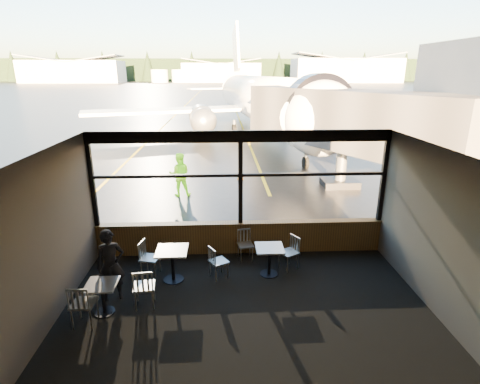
{
  "coord_description": "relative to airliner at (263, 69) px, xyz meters",
  "views": [
    {
      "loc": [
        -0.5,
        -9.71,
        4.95
      ],
      "look_at": [
        0.04,
        1.0,
        1.5
      ],
      "focal_mm": 28.0,
      "sensor_mm": 36.0,
      "label": 1
    }
  ],
  "objects": [
    {
      "name": "jet_bridge",
      "position": [
        0.74,
        -15.6,
        -2.68
      ],
      "size": [
        9.45,
        11.55,
        5.04
      ],
      "primitive_type": null,
      "color": "#2A2A2C",
      "rests_on": "ground_plane"
    },
    {
      "name": "hangar_right",
      "position": [
        57.14,
        156.9,
        0.8
      ],
      "size": [
        50.0,
        20.0,
        12.0
      ],
      "primitive_type": null,
      "color": "silver",
      "rests_on": "ground_plane"
    },
    {
      "name": "cafe_table_left",
      "position": [
        -5.92,
        -23.8,
        -4.84
      ],
      "size": [
        0.65,
        0.65,
        0.71
      ],
      "primitive_type": null,
      "color": "#A69F98",
      "rests_on": "carpet_floor"
    },
    {
      "name": "chair_mid_w",
      "position": [
        -5.2,
        -22.25,
        -4.73
      ],
      "size": [
        0.61,
        0.61,
        0.93
      ],
      "primitive_type": null,
      "rotation": [
        0.0,
        0.0,
        -1.8
      ],
      "color": "#ACA89C",
      "rests_on": "carpet_floor"
    },
    {
      "name": "treeline",
      "position": [
        -2.86,
        188.9,
        0.8
      ],
      "size": [
        360.0,
        3.0,
        12.0
      ],
      "primitive_type": "cube",
      "color": "black",
      "rests_on": "ground_plane"
    },
    {
      "name": "cone_nose",
      "position": [
        -2.47,
        -13.48,
        -4.97
      ],
      "size": [
        0.32,
        0.32,
        0.45
      ],
      "primitive_type": "cone",
      "color": "#FE5F08",
      "rests_on": "ground_plane"
    },
    {
      "name": "window_header",
      "position": [
        -2.86,
        -21.1,
        -1.85
      ],
      "size": [
        8.0,
        0.18,
        0.3
      ],
      "primitive_type": "cube",
      "color": "black",
      "rests_on": "ground"
    },
    {
      "name": "airliner",
      "position": [
        0.0,
        0.0,
        0.0
      ],
      "size": [
        31.72,
        36.78,
        10.4
      ],
      "primitive_type": null,
      "rotation": [
        0.0,
        0.0,
        0.1
      ],
      "color": "white",
      "rests_on": "ground_plane"
    },
    {
      "name": "chair_mid_s",
      "position": [
        -5.09,
        -23.57,
        -4.72
      ],
      "size": [
        0.58,
        0.58,
        0.95
      ],
      "primitive_type": null,
      "rotation": [
        0.0,
        0.0,
        0.12
      ],
      "color": "#BBB6A9",
      "rests_on": "carpet_floor"
    },
    {
      "name": "hangar_mid",
      "position": [
        -2.86,
        163.9,
        -0.2
      ],
      "size": [
        38.0,
        15.0,
        10.0
      ],
      "primitive_type": null,
      "color": "silver",
      "rests_on": "ground_plane"
    },
    {
      "name": "mullion_left",
      "position": [
        -6.81,
        -21.1,
        -3.0
      ],
      "size": [
        0.12,
        0.12,
        2.6
      ],
      "primitive_type": "cube",
      "color": "black",
      "rests_on": "ground"
    },
    {
      "name": "wall_left",
      "position": [
        -6.86,
        -24.1,
        -3.45
      ],
      "size": [
        0.04,
        6.0,
        3.5
      ],
      "primitive_type": "cube",
      "color": "#4A443B",
      "rests_on": "ground"
    },
    {
      "name": "ground_plane",
      "position": [
        -2.86,
        98.9,
        -5.2
      ],
      "size": [
        520.0,
        520.0,
        0.0
      ],
      "primitive_type": "plane",
      "color": "black",
      "rests_on": "ground"
    },
    {
      "name": "mullion_right",
      "position": [
        1.09,
        -21.1,
        -3.0
      ],
      "size": [
        0.12,
        0.12,
        2.6
      ],
      "primitive_type": "cube",
      "color": "black",
      "rests_on": "ground"
    },
    {
      "name": "ground_crew",
      "position": [
        -5.11,
        -15.76,
        -4.3
      ],
      "size": [
        0.93,
        0.75,
        1.81
      ],
      "primitive_type": "imported",
      "rotation": [
        0.0,
        0.0,
        3.21
      ],
      "color": "#BFF219",
      "rests_on": "ground_plane"
    },
    {
      "name": "cafe_table_near",
      "position": [
        -2.19,
        -22.38,
        -4.82
      ],
      "size": [
        0.7,
        0.7,
        0.77
      ],
      "primitive_type": null,
      "color": "#9A948D",
      "rests_on": "carpet_floor"
    },
    {
      "name": "window_sill",
      "position": [
        -2.86,
        -21.1,
        -4.75
      ],
      "size": [
        8.0,
        0.28,
        0.9
      ],
      "primitive_type": "cube",
      "color": "brown",
      "rests_on": "ground"
    },
    {
      "name": "chair_near_n",
      "position": [
        -2.74,
        -21.53,
        -4.77
      ],
      "size": [
        0.53,
        0.53,
        0.85
      ],
      "primitive_type": null,
      "rotation": [
        0.0,
        0.0,
        3.31
      ],
      "color": "#B2AEA1",
      "rests_on": "carpet_floor"
    },
    {
      "name": "wall_back",
      "position": [
        -2.86,
        -27.1,
        -3.45
      ],
      "size": [
        8.0,
        0.04,
        3.5
      ],
      "primitive_type": "cube",
      "color": "#4A443B",
      "rests_on": "ground"
    },
    {
      "name": "fuel_tank_b",
      "position": [
        -22.86,
        160.9,
        -2.2
      ],
      "size": [
        8.0,
        8.0,
        6.0
      ],
      "primitive_type": "cylinder",
      "color": "silver",
      "rests_on": "ground_plane"
    },
    {
      "name": "passenger",
      "position": [
        -5.86,
        -23.25,
        -4.36
      ],
      "size": [
        0.72,
        0.59,
        1.68
      ],
      "primitive_type": "imported",
      "rotation": [
        0.0,
        0.0,
        0.36
      ],
      "color": "black",
      "rests_on": "carpet_floor"
    },
    {
      "name": "cone_wing",
      "position": [
        -6.6,
        -1.19,
        -4.92
      ],
      "size": [
        0.41,
        0.41,
        0.57
      ],
      "primitive_type": "cone",
      "color": "#EE4C07",
      "rests_on": "ground_plane"
    },
    {
      "name": "hangar_left",
      "position": [
        -72.86,
        158.9,
        0.3
      ],
      "size": [
        45.0,
        18.0,
        11.0
      ],
      "primitive_type": null,
      "color": "silver",
      "rests_on": "ground_plane"
    },
    {
      "name": "wall_right",
      "position": [
        1.14,
        -24.1,
        -3.45
      ],
      "size": [
        0.04,
        6.0,
        3.5
      ],
      "primitive_type": "cube",
      "color": "#4A443B",
      "rests_on": "ground"
    },
    {
      "name": "mullion_centre",
      "position": [
        -2.86,
        -21.1,
        -3.0
      ],
      "size": [
        0.12,
        0.12,
        2.6
      ],
      "primitive_type": "cube",
      "color": "black",
      "rests_on": "ground"
    },
    {
      "name": "chair_near_w",
      "position": [
        -3.47,
        -22.44,
        -4.77
      ],
      "size": [
        0.63,
        0.63,
        0.86
      ],
      "primitive_type": null,
      "rotation": [
        0.0,
        0.0,
        -1.07
      ],
      "color": "#B2ADA1",
      "rests_on": "carpet_floor"
    },
    {
      "name": "fuel_tank_c",
      "position": [
        -12.86,
        160.9,
        -2.2
      ],
      "size": [
        8.0,
        8.0,
        6.0
      ],
      "primitive_type": "cylinder",
      "color": "silver",
      "rests_on": "ground_plane"
    },
    {
      "name": "chair_near_e",
      "position": [
        -1.64,
        -22.08,
        -4.75
      ],
      "size": [
        0.66,
        0.66,
        0.89
      ],
      "primitive_type": null,
      "rotation": [
        0.0,
        0.0,
        2.07
      ],
      "color": "#ABA59A",
      "rests_on": "carpet_floor"
    },
    {
      "name": "chair_left_s",
      "position": [
        -6.19,
        -24.16,
        -4.72
      ],
      "size": [
        0.56,
        0.56,
        0.96
      ],
      "primitive_type": null,
      "rotation": [
        0.0,
        0.0,
        -0.06
      ],
      "color": "#BBB7A9",
      "rests_on": "carpet_floor"
    },
    {
      "name": "fuel_tank_a",
      "position": [
        -32.86,
        160.9,
        -2.2
      ],
      "size": [
        8.0,
        8.0,
        6.0
      ],
      "primitive_type": "cylinder",
      "color": "silver",
      "rests_on": "ground_plane"
    },
    {
      "name": "cafe_table_mid",
      "position": [
        -4.6,
        -22.54,
        -4.78
      ],
      "size": [
        0.76,
        0.76,
        0.83
      ],
      "primitive_type": null,
      "color": "gray",
      "rests_on": "carpet_floor"
    },
    {
      "name": "ceiling",
      "position": [
        -2.86,
        -24.1,
        -1.7
      ],
      "size": [
        8.0,
        6.0,
        0.04
      ],
      "primitive_type": "cube",
      "color": "#38332D",
      "rests_on": "ground"
    },
    {
      "name": "carpet_floor",
      "position": [
        -2.86,
        -24.1,
        -5.19
      ],
      "size": [
        8.0,
        6.0,
        0.01
      ],
      "primitive_type": "cube",
      "color": "black",
      "rests_on": "ground"
    },
    {
      "name": "window_transom",
      "position": [
        -2.86,
        -21.1,
        -2.9
      ],
      "size": [
        8.0,
        0.1,
        0.08
      ],
      "primitive_type": "cube",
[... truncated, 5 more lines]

